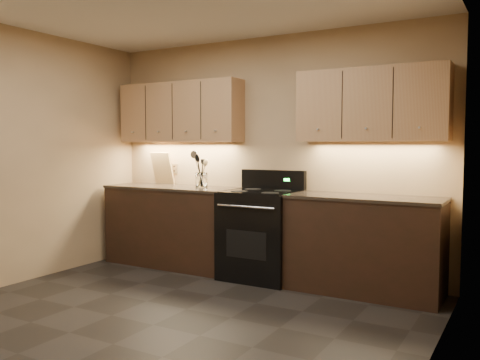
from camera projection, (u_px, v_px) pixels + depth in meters
name	position (u px, v px, depth m)	size (l,w,h in m)	color
floor	(153.00, 325.00, 3.99)	(4.00, 4.00, 0.00)	black
wall_back	(268.00, 155.00, 5.63)	(4.00, 0.04, 2.60)	tan
wall_right	(423.00, 165.00, 2.91)	(0.04, 4.00, 2.60)	tan
counter_left	(173.00, 226.00, 5.98)	(1.62, 0.62, 0.93)	black
counter_right	(364.00, 245.00, 4.84)	(1.46, 0.62, 0.93)	black
stove	(261.00, 233.00, 5.37)	(0.76, 0.68, 1.14)	black
upper_cab_left	(180.00, 112.00, 6.02)	(1.60, 0.30, 0.70)	tan
upper_cab_right	(371.00, 105.00, 4.88)	(1.44, 0.30, 0.70)	tan
outlet_plate	(174.00, 169.00, 6.29)	(0.09, 0.01, 0.12)	#B2B5BA
utensil_crock	(201.00, 181.00, 5.77)	(0.16, 0.16, 0.17)	white
cutting_board	(162.00, 168.00, 6.32)	(0.32, 0.02, 0.40)	tan
wooden_spoon	(199.00, 173.00, 5.78)	(0.06, 0.06, 0.31)	tan
black_spoon	(202.00, 170.00, 5.78)	(0.06, 0.06, 0.36)	black
black_turner	(201.00, 172.00, 5.75)	(0.08, 0.08, 0.32)	black
steel_spatula	(204.00, 170.00, 5.76)	(0.08, 0.08, 0.37)	silver
steel_skimmer	(204.00, 169.00, 5.74)	(0.09, 0.09, 0.40)	silver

